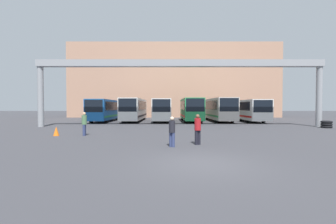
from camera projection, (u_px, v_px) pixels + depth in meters
ground_plane at (202, 164)px, 8.51m from camera, size 200.00×200.00×0.00m
building_backdrop at (175, 83)px, 49.51m from camera, size 42.08×12.00×14.73m
overhead_gantry at (181, 71)px, 23.73m from camera, size 30.19×0.80×7.08m
bus_slot_0 at (106, 109)px, 32.43m from camera, size 2.48×10.10×3.10m
bus_slot_1 at (135, 108)px, 33.15m from camera, size 2.46×11.58×3.25m
bus_slot_2 at (163, 109)px, 32.52m from camera, size 2.45×10.36×3.16m
bus_slot_3 at (192, 108)px, 32.53m from camera, size 2.51×10.41×3.26m
bus_slot_4 at (219, 108)px, 33.06m from camera, size 2.58×11.49×3.30m
bus_slot_5 at (247, 109)px, 33.06m from camera, size 2.61×11.52×3.06m
pedestrian_near_center at (85, 123)px, 16.63m from camera, size 0.36×0.36×1.74m
pedestrian_mid_left at (173, 131)px, 11.99m from camera, size 0.34×0.34×1.63m
pedestrian_far_center at (198, 129)px, 12.68m from camera, size 0.36×0.36×1.73m
traffic_cone at (57, 131)px, 16.60m from camera, size 0.41×0.41×0.68m
tire_stack at (328, 124)px, 22.59m from camera, size 1.04×1.04×0.72m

